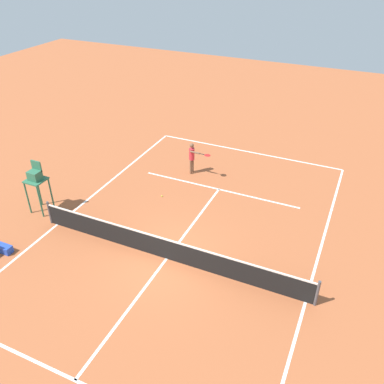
% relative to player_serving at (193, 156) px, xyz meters
% --- Properties ---
extents(ground_plane, '(60.00, 60.00, 0.00)m').
position_rel_player_serving_xyz_m(ground_plane, '(-1.83, 6.45, -0.99)').
color(ground_plane, '#AD5933').
extents(court_lines, '(10.61, 20.12, 0.01)m').
position_rel_player_serving_xyz_m(court_lines, '(-1.83, 6.45, -0.99)').
color(court_lines, white).
rests_on(court_lines, ground).
extents(tennis_net, '(11.21, 0.10, 1.07)m').
position_rel_player_serving_xyz_m(tennis_net, '(-1.83, 6.45, -0.50)').
color(tennis_net, '#4C4C51').
rests_on(tennis_net, ground).
extents(player_serving, '(1.26, 0.61, 1.67)m').
position_rel_player_serving_xyz_m(player_serving, '(0.00, 0.00, 0.00)').
color(player_serving, brown).
rests_on(player_serving, ground).
extents(tennis_ball, '(0.07, 0.07, 0.07)m').
position_rel_player_serving_xyz_m(tennis_ball, '(0.38, 2.68, -0.96)').
color(tennis_ball, '#CCE033').
rests_on(tennis_ball, ground).
extents(umpire_chair, '(0.80, 0.80, 2.41)m').
position_rel_player_serving_xyz_m(umpire_chair, '(4.72, 5.87, 0.61)').
color(umpire_chair, '#2D6B4C').
rests_on(umpire_chair, ground).
extents(equipment_bag, '(0.76, 0.32, 0.30)m').
position_rel_player_serving_xyz_m(equipment_bag, '(4.16, 8.70, -0.84)').
color(equipment_bag, '#2647B7').
rests_on(equipment_bag, ground).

